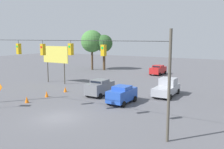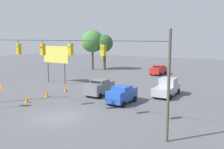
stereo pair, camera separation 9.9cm
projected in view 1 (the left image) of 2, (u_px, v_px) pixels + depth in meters
The scene contains 12 objects.
ground_plane at pixel (59, 118), 22.27m from camera, with size 140.00×140.00×0.00m, color #56565B.
overhead_signal_span at pixel (56, 64), 21.57m from camera, with size 20.17×0.38×7.68m.
sedan_grey_withflow_mid at pixel (100, 87), 30.67m from camera, with size 2.10×4.09×1.99m.
sedan_red_withflow_deep at pixel (158, 70), 47.77m from camera, with size 2.17×4.41×1.82m.
sedan_blue_crossing_near at pixel (122, 94), 27.02m from camera, with size 2.09×3.97×1.92m.
pickup_truck_silver_oncoming_far at pixel (167, 88), 30.62m from camera, with size 2.31×5.26×2.12m.
traffic_cone_nearest at pixel (27, 100), 27.34m from camera, with size 0.44×0.44×0.71m, color orange.
traffic_cone_second at pixel (47, 94), 29.95m from camera, with size 0.44×0.44×0.71m, color orange.
traffic_cone_third at pixel (65, 89), 32.70m from camera, with size 0.44×0.44×0.71m, color orange.
roadside_billboard at pixel (55, 56), 38.55m from camera, with size 4.95×0.16×5.77m.
tree_horizon_left at pixel (92, 41), 54.36m from camera, with size 4.82×4.82×8.67m.
tree_horizon_right at pixel (104, 44), 54.01m from camera, with size 3.71×3.71×7.67m.
Camera 1 is at (-15.02, 16.04, 7.13)m, focal length 40.00 mm.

